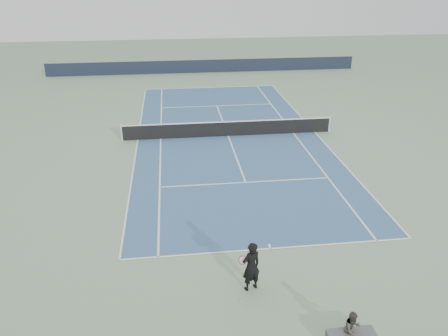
{
  "coord_description": "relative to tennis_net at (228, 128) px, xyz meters",
  "views": [
    {
      "loc": [
        -3.35,
        -24.92,
        9.48
      ],
      "look_at": [
        -1.12,
        -6.97,
        1.1
      ],
      "focal_mm": 35.0,
      "sensor_mm": 36.0,
      "label": 1
    }
  ],
  "objects": [
    {
      "name": "spectator_bench",
      "position": [
        1.19,
        -16.53,
        -0.12
      ],
      "size": [
        1.38,
        0.88,
        1.13
      ],
      "color": "#4C4D51",
      "rests_on": "ground"
    },
    {
      "name": "tennis_player",
      "position": [
        -1.13,
        -13.93,
        0.37
      ],
      "size": [
        0.85,
        0.68,
        1.75
      ],
      "color": "black",
      "rests_on": "ground"
    },
    {
      "name": "court_surface",
      "position": [
        0.0,
        0.0,
        -0.5
      ],
      "size": [
        10.97,
        23.77,
        0.01
      ],
      "primitive_type": "cube",
      "color": "#365B81",
      "rests_on": "ground"
    },
    {
      "name": "tennis_net",
      "position": [
        0.0,
        0.0,
        0.0
      ],
      "size": [
        12.9,
        0.1,
        1.07
      ],
      "color": "silver",
      "rests_on": "ground"
    },
    {
      "name": "windscreen_far",
      "position": [
        0.0,
        17.88,
        0.1
      ],
      "size": [
        30.0,
        0.25,
        1.2
      ],
      "primitive_type": "cube",
      "color": "black",
      "rests_on": "ground"
    },
    {
      "name": "ground",
      "position": [
        0.0,
        0.0,
        -0.5
      ],
      "size": [
        80.0,
        80.0,
        0.0
      ],
      "primitive_type": "plane",
      "color": "gray"
    },
    {
      "name": "tennis_ball",
      "position": [
        -1.52,
        -14.53,
        -0.47
      ],
      "size": [
        0.06,
        0.06,
        0.06
      ],
      "primitive_type": "sphere",
      "color": "#B1D62B",
      "rests_on": "ground"
    }
  ]
}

